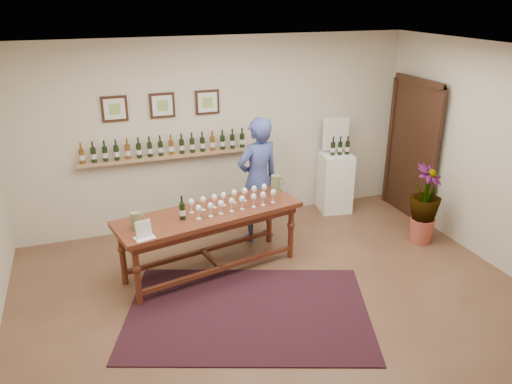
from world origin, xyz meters
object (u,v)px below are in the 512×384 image
object	(u,v)px
potted_plant	(425,205)
person	(258,180)
tasting_table	(210,221)
display_pedestal	(335,182)

from	to	relation	value
potted_plant	person	world-z (taller)	person
tasting_table	display_pedestal	size ratio (longest dim) A/B	2.55
display_pedestal	person	bearing A→B (deg)	-160.63
tasting_table	potted_plant	distance (m)	3.05
display_pedestal	tasting_table	bearing A→B (deg)	-153.58
tasting_table	display_pedestal	xyz separation A→B (m)	(2.40, 1.19, -0.22)
tasting_table	person	xyz separation A→B (m)	(0.87, 0.66, 0.20)
display_pedestal	potted_plant	world-z (taller)	potted_plant
display_pedestal	potted_plant	bearing A→B (deg)	-66.08
display_pedestal	person	size ratio (longest dim) A/B	0.53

